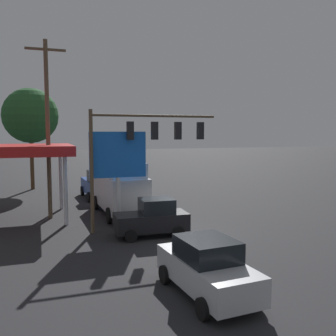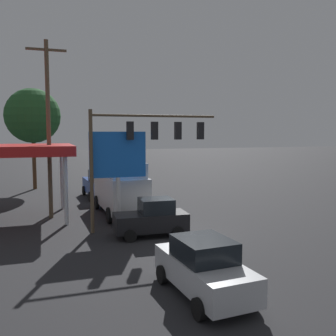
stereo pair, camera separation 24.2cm
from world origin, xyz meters
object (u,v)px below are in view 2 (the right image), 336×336
price_sign (118,158)px  street_tree (33,116)px  pickup_parked (100,185)px  traffic_signal_assembly (144,140)px  utility_pole (49,126)px  sedan_far (204,267)px  delivery_truck (120,189)px  hatchback_crossing (152,218)px

price_sign → street_tree: (4.75, -17.45, 2.97)m
pickup_parked → traffic_signal_assembly: bearing=2.7°
utility_pole → sedan_far: (-4.59, 13.50, -4.87)m
delivery_truck → hatchback_crossing: bearing=4.4°
traffic_signal_assembly → utility_pole: size_ratio=0.65×
utility_pole → delivery_truck: (-4.37, 0.53, -4.13)m
utility_pole → sedan_far: utility_pole is taller
utility_pole → pickup_parked: (-3.98, -6.32, -4.71)m
street_tree → delivery_truck: bearing=112.0°
sedan_far → street_tree: bearing=-172.1°
traffic_signal_assembly → price_sign: (1.43, -0.30, -1.01)m
pickup_parked → hatchback_crossing: (-0.97, 12.32, -0.16)m
traffic_signal_assembly → street_tree: size_ratio=0.76×
delivery_truck → sedan_far: bearing=-0.8°
price_sign → street_tree: 18.33m
price_sign → hatchback_crossing: 3.85m
price_sign → sedan_far: size_ratio=1.21×
sedan_far → hatchback_crossing: hatchback_crossing is taller
utility_pole → delivery_truck: utility_pole is taller
sedan_far → delivery_truck: 13.00m
sedan_far → pickup_parked: 19.83m
street_tree → sedan_far: bearing=102.2°
traffic_signal_assembly → delivery_truck: 5.16m
traffic_signal_assembly → hatchback_crossing: 4.36m
delivery_truck → utility_pole: bearing=-98.6°
price_sign → hatchback_crossing: bearing=127.2°
pickup_parked → street_tree: bearing=-145.9°
traffic_signal_assembly → hatchback_crossing: (0.02, 1.57, -4.07)m
hatchback_crossing → delivery_truck: size_ratio=0.56×
sedan_far → pickup_parked: size_ratio=0.86×
delivery_truck → street_tree: size_ratio=0.72×
utility_pole → traffic_signal_assembly: bearing=138.3°
hatchback_crossing → delivery_truck: 5.56m
sedan_far → traffic_signal_assembly: bearing=173.3°
sedan_far → street_tree: (5.80, -26.82, 6.02)m
traffic_signal_assembly → hatchback_crossing: bearing=89.4°
utility_pole → price_sign: utility_pole is taller
utility_pole → hatchback_crossing: 9.18m
traffic_signal_assembly → delivery_truck: (0.60, -3.90, -3.32)m
price_sign → sedan_far: (-1.05, 9.37, -3.05)m
price_sign → utility_pole: bearing=-49.5°
traffic_signal_assembly → pickup_parked: 11.48m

